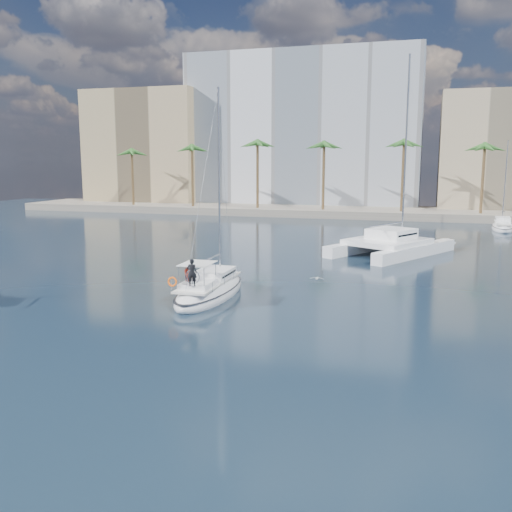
% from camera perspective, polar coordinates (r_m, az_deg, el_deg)
% --- Properties ---
extents(ground, '(160.00, 160.00, 0.00)m').
position_cam_1_polar(ground, '(36.35, -0.07, -4.99)').
color(ground, black).
rests_on(ground, ground).
extents(quay, '(120.00, 14.00, 1.20)m').
position_cam_1_polar(quay, '(95.61, 10.45, 4.36)').
color(quay, gray).
rests_on(quay, ground).
extents(building_modern, '(42.00, 16.00, 28.00)m').
position_cam_1_polar(building_modern, '(109.05, 4.95, 12.17)').
color(building_modern, white).
rests_on(building_modern, ground).
extents(building_tan_left, '(22.00, 14.00, 22.00)m').
position_cam_1_polar(building_tan_left, '(115.14, -10.53, 10.42)').
color(building_tan_left, tan).
rests_on(building_tan_left, ground).
extents(building_beige, '(20.00, 14.00, 20.00)m').
position_cam_1_polar(building_beige, '(104.38, 23.43, 9.34)').
color(building_beige, beige).
rests_on(building_beige, ground).
extents(palm_left, '(3.60, 3.60, 12.30)m').
position_cam_1_polar(palm_left, '(100.83, -9.53, 10.17)').
color(palm_left, brown).
rests_on(palm_left, ground).
extents(palm_centre, '(3.60, 3.60, 12.30)m').
position_cam_1_polar(palm_centre, '(91.25, 10.37, 10.21)').
color(palm_centre, brown).
rests_on(palm_centre, ground).
extents(main_sloop, '(3.22, 9.91, 14.69)m').
position_cam_1_polar(main_sloop, '(38.65, -4.63, -3.39)').
color(main_sloop, white).
rests_on(main_sloop, ground).
extents(catamaran, '(12.12, 14.74, 19.10)m').
position_cam_1_polar(catamaran, '(57.21, 13.26, 1.35)').
color(catamaran, white).
rests_on(catamaran, ground).
extents(seagull, '(1.04, 0.45, 0.19)m').
position_cam_1_polar(seagull, '(42.58, 6.13, -2.23)').
color(seagull, silver).
rests_on(seagull, ground).
extents(moored_yacht_a, '(3.37, 9.52, 11.90)m').
position_cam_1_polar(moored_yacht_a, '(81.83, 23.42, 2.43)').
color(moored_yacht_a, white).
rests_on(moored_yacht_a, ground).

